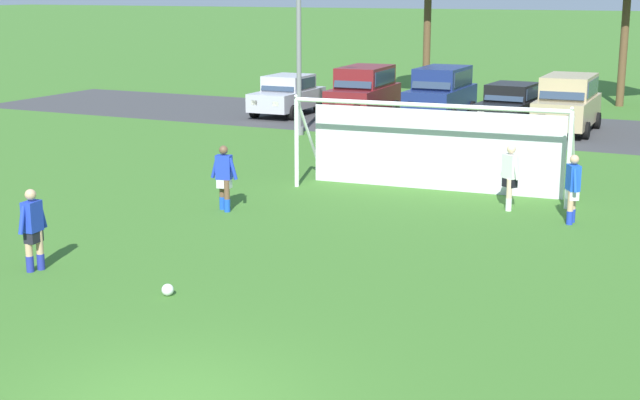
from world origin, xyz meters
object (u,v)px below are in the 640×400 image
object	(u,v)px
player_winger_left	(224,178)
parked_car_slot_left	(364,92)
street_lamp	(304,43)
player_striker_near	(33,230)
parked_car_slot_far_left	(288,95)
parked_car_slot_center	(511,105)
parked_car_slot_center_left	(441,92)
player_defender_far	(510,177)
parked_car_slot_center_right	(568,103)
soccer_goal	(433,144)
soccer_ball	(168,290)
player_midfield_center	(573,189)

from	to	relation	value
player_winger_left	parked_car_slot_left	size ratio (longest dim) A/B	0.35
street_lamp	parked_car_slot_left	bearing A→B (deg)	87.74
player_striker_near	player_winger_left	bearing A→B (deg)	82.60
parked_car_slot_far_left	parked_car_slot_center	bearing A→B (deg)	3.90
parked_car_slot_center_left	street_lamp	xyz separation A→B (m)	(-3.26, -6.37, 2.30)
player_defender_far	parked_car_slot_center_left	distance (m)	16.19
parked_car_slot_center_right	soccer_goal	bearing A→B (deg)	-96.02
parked_car_slot_far_left	parked_car_slot_left	distance (m)	3.37
player_striker_near	parked_car_slot_center_left	distance (m)	23.78
soccer_ball	parked_car_slot_center	world-z (taller)	parked_car_slot_center
soccer_ball	parked_car_slot_left	xyz separation A→B (m)	(-5.77, 22.83, 1.00)
player_defender_far	player_winger_left	world-z (taller)	same
parked_car_slot_left	player_midfield_center	bearing A→B (deg)	-51.79
parked_car_slot_center_left	street_lamp	size ratio (longest dim) A/B	0.71
parked_car_slot_left	parked_car_slot_center	bearing A→B (deg)	-0.04
parked_car_slot_center_right	parked_car_slot_center	bearing A→B (deg)	172.44
player_midfield_center	parked_car_slot_center_right	distance (m)	14.39
soccer_ball	player_defender_far	bearing A→B (deg)	66.83
soccer_ball	parked_car_slot_center_right	world-z (taller)	parked_car_slot_center_right
player_striker_near	parked_car_slot_center_right	size ratio (longest dim) A/B	0.35
player_winger_left	parked_car_slot_left	distance (m)	17.15
soccer_goal	parked_car_slot_center_left	world-z (taller)	soccer_goal
player_defender_far	parked_car_slot_far_left	size ratio (longest dim) A/B	0.39
player_defender_far	player_midfield_center	bearing A→B (deg)	-23.59
soccer_goal	parked_car_slot_center_right	bearing A→B (deg)	83.98
player_midfield_center	street_lamp	world-z (taller)	street_lamp
soccer_ball	parked_car_slot_left	bearing A→B (deg)	104.18
player_winger_left	parked_car_slot_center_right	bearing A→B (deg)	72.50
player_striker_near	parked_car_slot_left	bearing A→B (deg)	96.45
parked_car_slot_far_left	parked_car_slot_center	distance (m)	9.61
soccer_ball	parked_car_slot_far_left	distance (m)	23.97
player_defender_far	parked_car_slot_center_right	distance (m)	13.43
player_midfield_center	parked_car_slot_center	size ratio (longest dim) A/B	0.38
soccer_goal	parked_car_slot_left	size ratio (longest dim) A/B	1.60
soccer_goal	street_lamp	bearing A→B (deg)	136.12
player_winger_left	parked_car_slot_far_left	xyz separation A→B (m)	(-6.62, 16.16, 0.05)
parked_car_slot_center	player_striker_near	bearing A→B (deg)	-99.32
parked_car_slot_far_left	parked_car_slot_center_right	distance (m)	11.84
player_striker_near	parked_car_slot_center_right	distance (m)	23.18
parked_car_slot_far_left	soccer_goal	bearing A→B (deg)	-48.21
parked_car_slot_center_left	soccer_goal	bearing A→B (deg)	-72.77
parked_car_slot_center	street_lamp	world-z (taller)	street_lamp
player_midfield_center	street_lamp	size ratio (longest dim) A/B	0.25
parked_car_slot_left	parked_car_slot_center_left	bearing A→B (deg)	19.50
soccer_goal	parked_car_slot_center_right	world-z (taller)	soccer_goal
soccer_ball	player_defender_far	xyz separation A→B (m)	(3.91, 9.15, 0.71)
street_lamp	soccer_ball	bearing A→B (deg)	-71.18
parked_car_slot_center	street_lamp	bearing A→B (deg)	-140.89
parked_car_slot_center	soccer_goal	bearing A→B (deg)	-85.57
player_defender_far	street_lamp	distance (m)	13.23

